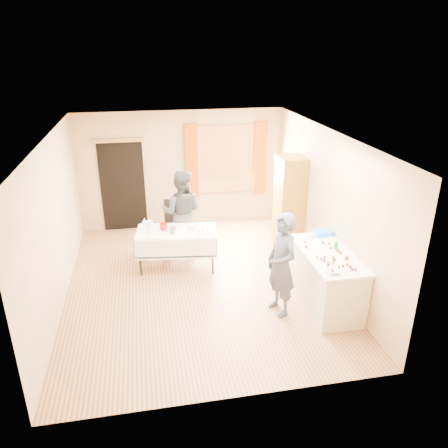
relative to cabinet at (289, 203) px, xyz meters
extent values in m
cube|color=#9E7047|center=(-1.99, -1.16, -0.96)|extent=(4.50, 5.50, 0.02)
cube|color=white|center=(-1.99, -1.16, 1.66)|extent=(4.50, 5.50, 0.02)
cube|color=tan|center=(-1.99, 1.60, 0.35)|extent=(4.50, 0.02, 2.60)
cube|color=tan|center=(-1.99, -3.92, 0.35)|extent=(4.50, 0.02, 2.60)
cube|color=tan|center=(-4.25, -1.16, 0.35)|extent=(0.02, 5.50, 2.60)
cube|color=tan|center=(0.27, -1.16, 0.35)|extent=(0.02, 5.50, 2.60)
cube|color=olive|center=(-0.99, 1.56, 0.55)|extent=(1.32, 0.06, 1.52)
cube|color=white|center=(-0.99, 1.55, 0.55)|extent=(1.20, 0.02, 1.40)
cube|color=#AA4100|center=(-1.77, 1.51, 0.55)|extent=(0.28, 0.06, 1.65)
cube|color=#AA4100|center=(-0.21, 1.51, 0.55)|extent=(0.28, 0.06, 1.65)
cube|color=black|center=(-3.29, 1.57, 0.05)|extent=(0.95, 0.04, 2.00)
cube|color=olive|center=(-3.29, 1.54, 1.07)|extent=(1.05, 0.06, 0.08)
cube|color=#8B5E18|center=(0.00, 0.00, 0.00)|extent=(0.50, 0.60, 1.89)
cube|color=beige|center=(-0.10, -2.18, -0.52)|extent=(0.70, 1.54, 0.86)
cube|color=silver|center=(-0.10, -2.18, -0.06)|extent=(0.76, 1.60, 0.04)
cube|color=silver|center=(-2.31, -0.49, -0.22)|extent=(1.50, 0.89, 0.04)
cube|color=black|center=(-2.26, 0.48, -0.52)|extent=(0.41, 0.41, 0.06)
cube|color=black|center=(-2.27, 0.66, -0.27)|extent=(0.40, 0.05, 0.56)
imported|color=#2B3347|center=(-0.88, -2.26, -0.13)|extent=(0.80, 0.70, 1.64)
imported|color=black|center=(-2.14, 0.16, -0.10)|extent=(1.17, 1.09, 1.69)
cylinder|color=#0E9B25|center=(0.06, -2.07, 0.02)|extent=(0.07, 0.07, 0.12)
imported|color=white|center=(-0.30, -2.78, -0.01)|extent=(0.23, 0.23, 0.05)
cube|color=white|center=(-0.19, -1.60, 0.00)|extent=(0.17, 0.14, 0.08)
cube|color=#1D72F8|center=(0.09, -1.53, 0.00)|extent=(0.31, 0.21, 0.08)
cylinder|color=silver|center=(-2.78, -0.51, -0.09)|extent=(0.13, 0.13, 0.22)
imported|color=red|center=(-2.53, -0.42, -0.14)|extent=(0.20, 0.20, 0.12)
imported|color=red|center=(-2.38, -0.63, -0.14)|extent=(0.20, 0.20, 0.12)
imported|color=white|center=(-2.00, -0.43, -0.17)|extent=(0.24, 0.24, 0.06)
cube|color=white|center=(-1.84, -0.66, -0.19)|extent=(0.29, 0.22, 0.02)
imported|color=white|center=(-2.87, -0.24, -0.11)|extent=(0.12, 0.12, 0.17)
sphere|color=#3F2314|center=(-0.32, -2.82, -0.02)|extent=(0.04, 0.04, 0.04)
sphere|color=#341408|center=(0.04, -2.18, -0.02)|extent=(0.04, 0.04, 0.04)
sphere|color=#341408|center=(0.10, -2.40, -0.02)|extent=(0.04, 0.04, 0.04)
sphere|color=#341408|center=(0.09, -1.99, -0.02)|extent=(0.04, 0.04, 0.04)
sphere|color=#341408|center=(0.00, -2.71, -0.02)|extent=(0.04, 0.04, 0.04)
sphere|color=#341408|center=(-0.11, -2.38, -0.02)|extent=(0.04, 0.04, 0.04)
sphere|color=#3F2314|center=(0.08, -2.41, -0.02)|extent=(0.04, 0.04, 0.04)
sphere|color=#341408|center=(-0.23, -2.33, -0.02)|extent=(0.04, 0.04, 0.04)
sphere|color=#341408|center=(-0.28, -2.43, -0.02)|extent=(0.04, 0.04, 0.04)
sphere|color=#341408|center=(0.08, -2.46, -0.02)|extent=(0.04, 0.04, 0.04)
sphere|color=#341408|center=(0.07, -2.25, -0.02)|extent=(0.04, 0.04, 0.04)
sphere|color=#341408|center=(-0.30, -2.38, -0.02)|extent=(0.04, 0.04, 0.04)
sphere|color=#3F2314|center=(0.06, -2.43, -0.02)|extent=(0.04, 0.04, 0.04)
sphere|color=#341408|center=(-0.01, -2.63, -0.02)|extent=(0.04, 0.04, 0.04)
sphere|color=#341408|center=(0.00, -2.77, -0.02)|extent=(0.04, 0.04, 0.04)
sphere|color=#341408|center=(-0.37, -1.93, -0.02)|extent=(0.04, 0.04, 0.04)
sphere|color=#341408|center=(-0.38, -1.95, -0.02)|extent=(0.04, 0.04, 0.04)
sphere|color=#341408|center=(-0.34, -1.77, -0.02)|extent=(0.04, 0.04, 0.04)
sphere|color=#3F2314|center=(-0.24, -2.52, -0.02)|extent=(0.04, 0.04, 0.04)
sphere|color=#341408|center=(-0.29, -2.77, -0.02)|extent=(0.04, 0.04, 0.04)
sphere|color=#341408|center=(-0.09, -2.66, -0.02)|extent=(0.04, 0.04, 0.04)
sphere|color=#341408|center=(0.05, -2.79, -0.02)|extent=(0.04, 0.04, 0.04)
sphere|color=#341408|center=(-0.28, -2.58, -0.02)|extent=(0.04, 0.04, 0.04)
sphere|color=#341408|center=(-0.05, -1.85, -0.02)|extent=(0.04, 0.04, 0.04)
sphere|color=#3F2314|center=(-0.18, -2.53, -0.02)|extent=(0.04, 0.04, 0.04)
sphere|color=#341408|center=(-0.25, -2.52, -0.02)|extent=(0.04, 0.04, 0.04)
sphere|color=#341408|center=(-0.02, -2.07, -0.02)|extent=(0.04, 0.04, 0.04)
sphere|color=#341408|center=(-0.12, -2.45, -0.02)|extent=(0.04, 0.04, 0.04)
sphere|color=#341408|center=(-0.16, -2.68, -0.02)|extent=(0.04, 0.04, 0.04)
sphere|color=#341408|center=(-0.13, -2.45, -0.02)|extent=(0.04, 0.04, 0.04)
sphere|color=#3F2314|center=(-0.34, -2.31, -0.02)|extent=(0.04, 0.04, 0.04)
sphere|color=#341408|center=(0.06, -2.17, -0.02)|extent=(0.04, 0.04, 0.04)
sphere|color=#341408|center=(0.01, -2.70, -0.02)|extent=(0.04, 0.04, 0.04)
sphere|color=#341408|center=(0.03, -1.89, -0.02)|extent=(0.04, 0.04, 0.04)
camera|label=1|loc=(-2.82, -7.82, 2.98)|focal=35.00mm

